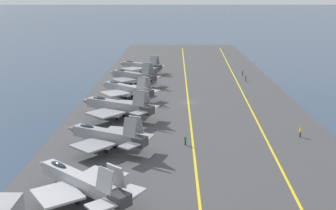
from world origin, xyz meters
TOP-DOWN VIEW (x-y plane):
  - ground_plane at (0.00, 0.00)m, footprint 2000.00×2000.00m
  - carrier_deck at (0.00, 0.00)m, footprint 224.51×49.46m
  - deck_stripe_foul_line at (0.00, -13.60)m, footprint 201.93×7.86m
  - deck_stripe_centerline at (0.00, 0.00)m, footprint 202.06×0.36m
  - parked_jet_nearest at (-47.50, 14.42)m, footprint 14.25×15.60m
  - parked_jet_second at (-30.93, 13.92)m, footprint 12.86×15.15m
  - parked_jet_third at (-13.10, 14.74)m, footprint 14.11×17.00m
  - parked_jet_fourth at (3.94, 14.73)m, footprint 14.30×15.83m
  - parked_jet_fifth at (19.92, 14.99)m, footprint 13.37×15.74m
  - parked_jet_sixth at (37.84, 14.21)m, footprint 13.87×15.84m
  - crew_blue_vest at (33.25, -17.48)m, footprint 0.33×0.43m
  - crew_yellow_vest at (-23.91, -18.83)m, footprint 0.30×0.40m
  - crew_brown_vest at (24.25, -17.00)m, footprint 0.40×0.45m
  - crew_green_vest at (-28.38, 1.28)m, footprint 0.45×0.45m

SIDE VIEW (x-z plane):
  - ground_plane at x=0.00m, z-range 0.00..0.00m
  - carrier_deck at x=0.00m, z-range 0.00..0.40m
  - deck_stripe_foul_line at x=0.00m, z-range 0.40..0.41m
  - deck_stripe_centerline at x=0.00m, z-range 0.40..0.41m
  - crew_yellow_vest at x=-23.91m, z-range 0.48..2.17m
  - crew_brown_vest at x=24.25m, z-range 0.48..2.19m
  - crew_green_vest at x=-28.38m, z-range 0.49..2.23m
  - crew_blue_vest at x=33.25m, z-range 0.49..2.24m
  - parked_jet_sixth at x=37.84m, z-range -0.19..5.44m
  - parked_jet_fourth at x=3.94m, z-range -0.23..5.63m
  - parked_jet_nearest at x=-47.50m, z-range -0.16..5.66m
  - parked_jet_fifth at x=19.92m, z-range -0.42..6.02m
  - parked_jet_second at x=-30.93m, z-range -0.21..6.01m
  - parked_jet_third at x=-13.10m, z-range -0.11..6.10m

